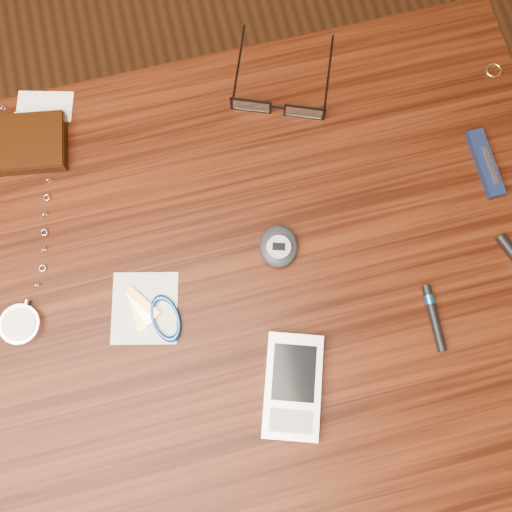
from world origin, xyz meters
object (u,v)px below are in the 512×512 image
(wallet_and_card, at_px, (29,142))
(pocket_knife, at_px, (485,164))
(pedometer, at_px, (279,247))
(notepad_keys, at_px, (156,313))
(pda_phone, at_px, (293,386))
(desk, at_px, (207,320))
(pocket_watch, at_px, (21,312))
(eyeglasses, at_px, (278,104))

(wallet_and_card, bearing_deg, pocket_knife, -16.29)
(pedometer, height_order, notepad_keys, pedometer)
(pda_phone, bearing_deg, desk, 127.20)
(pocket_knife, bearing_deg, desk, -166.18)
(pocket_watch, distance_m, notepad_keys, 0.17)
(pedometer, bearing_deg, eyeglasses, 76.00)
(pedometer, bearing_deg, wallet_and_card, 143.02)
(pedometer, xyz_separation_m, pocket_knife, (0.29, 0.05, -0.00))
(pocket_watch, height_order, pda_phone, pda_phone)
(desk, relative_size, eyeglasses, 5.91)
(desk, relative_size, pocket_knife, 10.48)
(pda_phone, height_order, notepad_keys, pda_phone)
(pocket_watch, xyz_separation_m, notepad_keys, (0.16, -0.04, -0.00))
(wallet_and_card, height_order, pedometer, pedometer)
(eyeglasses, xyz_separation_m, pedometer, (-0.05, -0.19, -0.00))
(pocket_watch, relative_size, pedometer, 5.76)
(eyeglasses, bearing_deg, pocket_watch, -152.61)
(wallet_and_card, bearing_deg, pedometer, -36.98)
(desk, bearing_deg, pocket_knife, 13.82)
(wallet_and_card, distance_m, pocket_knife, 0.61)
(desk, xyz_separation_m, pocket_watch, (-0.22, 0.05, 0.11))
(desk, height_order, pocket_watch, pocket_watch)
(pda_phone, bearing_deg, pedometer, 81.51)
(wallet_and_card, distance_m, eyeglasses, 0.34)
(desk, distance_m, eyeglasses, 0.32)
(pda_phone, xyz_separation_m, notepad_keys, (-0.14, 0.13, -0.01))
(pocket_watch, bearing_deg, eyeglasses, 27.39)
(desk, bearing_deg, eyeglasses, 56.53)
(desk, bearing_deg, pda_phone, -52.80)
(eyeglasses, height_order, pocket_knife, eyeglasses)
(eyeglasses, height_order, pda_phone, eyeglasses)
(eyeglasses, height_order, pocket_watch, eyeglasses)
(pedometer, height_order, pocket_knife, pedometer)
(desk, relative_size, wallet_and_card, 7.50)
(notepad_keys, distance_m, pocket_knife, 0.47)
(wallet_and_card, height_order, eyeglasses, eyeglasses)
(eyeglasses, xyz_separation_m, notepad_keys, (-0.22, -0.24, -0.01))
(pocket_watch, bearing_deg, wallet_and_card, 78.76)
(eyeglasses, relative_size, notepad_keys, 1.57)
(eyeglasses, bearing_deg, notepad_keys, -132.46)
(wallet_and_card, xyz_separation_m, pocket_watch, (-0.04, -0.22, -0.00))
(pda_phone, bearing_deg, notepad_keys, 138.81)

